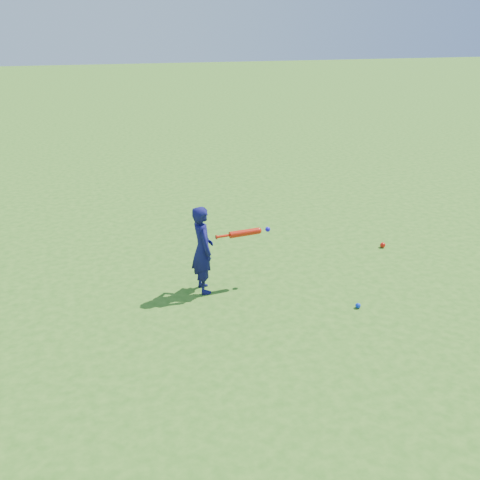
{
  "coord_description": "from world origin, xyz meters",
  "views": [
    {
      "loc": [
        -0.43,
        -5.59,
        3.17
      ],
      "look_at": [
        1.26,
        0.41,
        0.61
      ],
      "focal_mm": 40.0,
      "sensor_mm": 36.0,
      "label": 1
    }
  ],
  "objects_px": {
    "ground_ball_blue": "(358,306)",
    "child": "(203,250)",
    "ground_ball_red": "(383,245)",
    "bat_swing": "(247,233)"
  },
  "relations": [
    {
      "from": "ground_ball_blue",
      "to": "ground_ball_red",
      "type": "bearing_deg",
      "value": 52.04
    },
    {
      "from": "ground_ball_red",
      "to": "bat_swing",
      "type": "height_order",
      "value": "bat_swing"
    },
    {
      "from": "child",
      "to": "ground_ball_red",
      "type": "relative_size",
      "value": 13.96
    },
    {
      "from": "bat_swing",
      "to": "ground_ball_blue",
      "type": "bearing_deg",
      "value": -48.3
    },
    {
      "from": "ground_ball_red",
      "to": "ground_ball_blue",
      "type": "relative_size",
      "value": 1.25
    },
    {
      "from": "child",
      "to": "ground_ball_blue",
      "type": "height_order",
      "value": "child"
    },
    {
      "from": "child",
      "to": "bat_swing",
      "type": "relative_size",
      "value": 1.53
    },
    {
      "from": "bat_swing",
      "to": "child",
      "type": "bearing_deg",
      "value": 175.36
    },
    {
      "from": "ground_ball_blue",
      "to": "bat_swing",
      "type": "xyz_separation_m",
      "value": [
        -1.1,
        0.97,
        0.68
      ]
    },
    {
      "from": "ground_ball_blue",
      "to": "child",
      "type": "bearing_deg",
      "value": 150.28
    }
  ]
}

